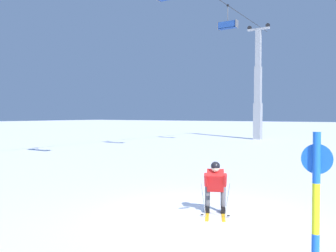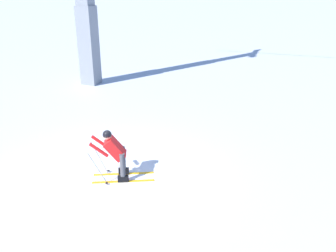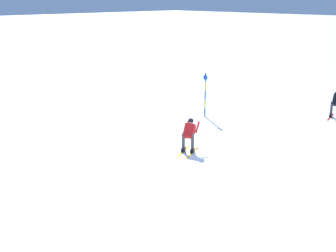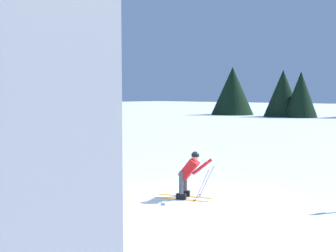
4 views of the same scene
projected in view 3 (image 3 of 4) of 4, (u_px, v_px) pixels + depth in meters
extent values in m
plane|color=white|center=(198.00, 150.00, 18.71)|extent=(260.00, 260.00, 0.00)
cube|color=yellow|center=(183.00, 151.00, 18.54)|extent=(1.50, 0.76, 0.01)
cube|color=black|center=(183.00, 150.00, 18.52)|extent=(0.30, 0.22, 0.16)
cylinder|color=#4C4C51|center=(183.00, 140.00, 18.41)|extent=(0.13, 0.13, 0.63)
cube|color=yellow|center=(192.00, 153.00, 18.41)|extent=(1.50, 0.76, 0.01)
cube|color=black|center=(192.00, 151.00, 18.38)|extent=(0.30, 0.22, 0.16)
cylinder|color=#4C4C51|center=(193.00, 141.00, 18.27)|extent=(0.13, 0.13, 0.63)
cube|color=red|center=(189.00, 131.00, 18.39)|extent=(0.69, 0.62, 0.62)
sphere|color=beige|center=(191.00, 122.00, 18.45)|extent=(0.21, 0.21, 0.21)
sphere|color=black|center=(191.00, 121.00, 18.44)|extent=(0.23, 0.23, 0.23)
cylinder|color=red|center=(187.00, 126.00, 18.79)|extent=(0.47, 0.28, 0.42)
cylinder|color=gray|center=(186.00, 138.00, 18.99)|extent=(0.40, 0.33, 1.07)
cylinder|color=black|center=(184.00, 147.00, 18.95)|extent=(0.07, 0.07, 0.01)
cylinder|color=red|center=(197.00, 127.00, 18.64)|extent=(0.47, 0.28, 0.42)
cylinder|color=gray|center=(198.00, 140.00, 18.81)|extent=(0.50, 0.11, 1.07)
cylinder|color=black|center=(198.00, 149.00, 18.73)|extent=(0.07, 0.07, 0.01)
cylinder|color=blue|center=(205.00, 112.00, 23.84)|extent=(0.07, 0.07, 0.47)
cylinder|color=yellow|center=(205.00, 104.00, 23.71)|extent=(0.07, 0.07, 0.47)
cylinder|color=blue|center=(205.00, 95.00, 23.57)|extent=(0.07, 0.07, 0.47)
cylinder|color=yellow|center=(205.00, 86.00, 23.44)|extent=(0.07, 0.07, 0.47)
cylinder|color=blue|center=(206.00, 77.00, 23.31)|extent=(0.07, 0.07, 0.47)
cylinder|color=blue|center=(205.00, 77.00, 23.30)|extent=(0.02, 0.28, 0.28)
cube|color=red|center=(331.00, 117.00, 23.81)|extent=(1.54, 0.49, 0.01)
cube|color=black|center=(331.00, 115.00, 23.79)|extent=(0.30, 0.18, 0.16)
cylinder|color=#4C4C51|center=(331.00, 108.00, 23.67)|extent=(0.13, 0.13, 0.67)
cylinder|color=black|center=(334.00, 96.00, 24.03)|extent=(0.51, 0.21, 0.44)
cylinder|color=gray|center=(333.00, 107.00, 24.25)|extent=(0.45, 0.26, 1.15)
cylinder|color=black|center=(330.00, 114.00, 24.23)|extent=(0.07, 0.07, 0.01)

